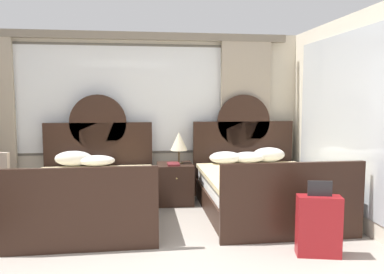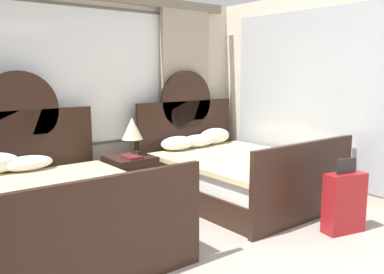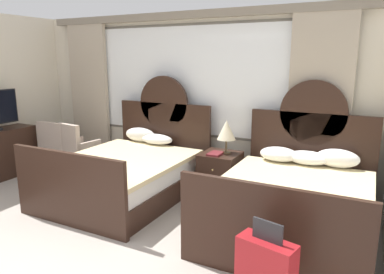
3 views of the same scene
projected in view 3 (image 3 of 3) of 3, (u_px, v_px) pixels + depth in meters
wall_back_window at (189, 92)px, 5.84m from camera, size 5.94×0.22×2.70m
bed_near_window at (128, 172)px, 5.17m from camera, size 1.70×2.23×1.69m
bed_near_mirror at (294, 200)px, 4.12m from camera, size 1.70×2.23×1.69m
nightstand_between_beds at (220, 174)px, 5.21m from camera, size 0.54×0.56×0.62m
table_lamp_on_nightstand at (226, 130)px, 5.08m from camera, size 0.27×0.27×0.49m
book_on_nightstand at (215, 154)px, 5.06m from camera, size 0.18×0.26×0.03m
armchair_by_window_left at (76, 147)px, 6.03m from camera, size 0.61×0.61×0.91m
armchair_by_window_centre at (58, 144)px, 6.23m from camera, size 0.57×0.57×0.91m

